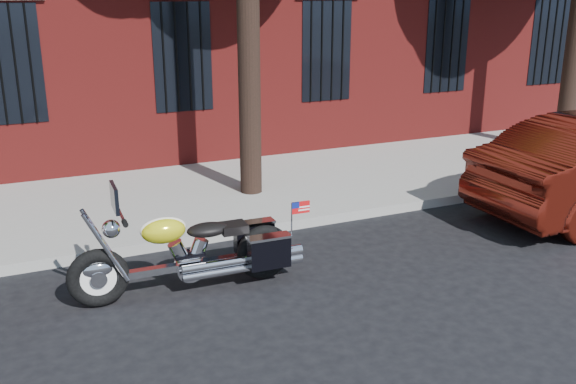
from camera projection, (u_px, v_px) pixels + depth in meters
name	position (u px, v px, depth m)	size (l,w,h in m)	color
ground	(296.00, 270.00, 8.14)	(120.00, 120.00, 0.00)	black
curb	(257.00, 229.00, 9.32)	(40.00, 0.16, 0.15)	gray
sidewalk	(217.00, 193.00, 10.95)	(40.00, 3.60, 0.15)	gray
motorcycle	(196.00, 253.00, 7.45)	(2.75, 0.81, 1.39)	black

